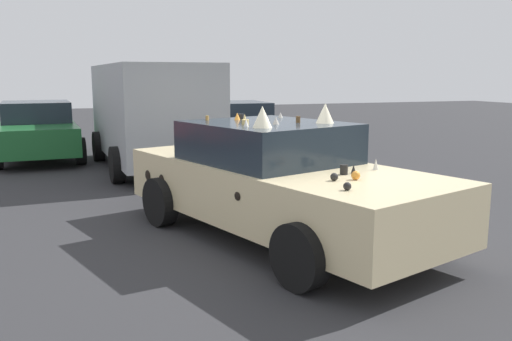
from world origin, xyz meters
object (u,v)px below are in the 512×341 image
object	(u,v)px
art_car_decorated	(276,181)
parked_sedan_far_right	(38,130)
parked_sedan_row_back_center	(237,126)
parked_van_far_left	(151,111)

from	to	relation	value
art_car_decorated	parked_sedan_far_right	distance (m)	8.77
parked_sedan_row_back_center	parked_sedan_far_right	bearing A→B (deg)	-87.12
art_car_decorated	parked_van_far_left	bearing A→B (deg)	168.73
art_car_decorated	parked_van_far_left	size ratio (longest dim) A/B	0.98
parked_van_far_left	parked_sedan_row_back_center	size ratio (longest dim) A/B	1.12
art_car_decorated	parked_sedan_row_back_center	bearing A→B (deg)	147.95
art_car_decorated	parked_van_far_left	world-z (taller)	parked_van_far_left
parked_sedan_row_back_center	parked_van_far_left	bearing A→B (deg)	-47.66
parked_sedan_row_back_center	parked_sedan_far_right	size ratio (longest dim) A/B	1.11
parked_van_far_left	parked_sedan_row_back_center	bearing A→B (deg)	-53.27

